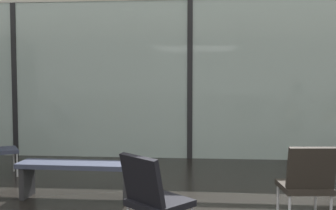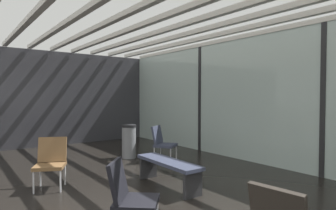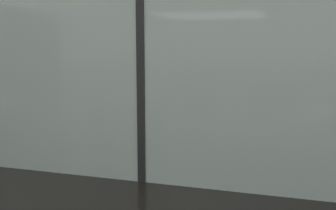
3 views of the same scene
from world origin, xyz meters
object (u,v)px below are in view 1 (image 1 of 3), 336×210
at_px(lounge_chair_6, 307,180).
at_px(waiting_bench, 77,171).
at_px(lounge_chair_3, 153,195).
at_px(parked_airplane, 248,62).

bearing_deg(lounge_chair_6, waiting_bench, -21.62).
xyz_separation_m(lounge_chair_3, lounge_chair_6, (1.52, 0.65, 0.00)).
distance_m(lounge_chair_3, waiting_bench, 1.85).
bearing_deg(lounge_chair_6, parked_airplane, -97.13).
bearing_deg(parked_airplane, lounge_chair_6, -91.75).
height_order(parked_airplane, waiting_bench, parked_airplane).
distance_m(lounge_chair_6, waiting_bench, 2.80).
xyz_separation_m(parked_airplane, waiting_bench, (-2.93, -7.21, -1.69)).
xyz_separation_m(parked_airplane, lounge_chair_3, (-1.77, -8.64, -1.56)).
relative_size(lounge_chair_3, waiting_bench, 0.58).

